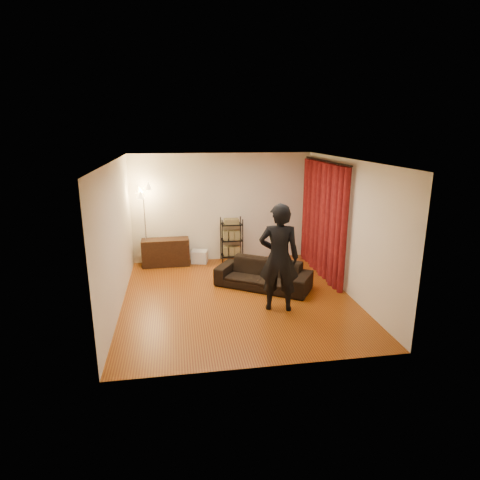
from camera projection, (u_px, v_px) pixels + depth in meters
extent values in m
plane|color=#935112|center=(237.00, 297.00, 8.06)|extent=(5.00, 5.00, 0.00)
plane|color=white|center=(237.00, 161.00, 7.34)|extent=(5.00, 5.00, 0.00)
plane|color=beige|center=(222.00, 208.00, 10.08)|extent=(5.00, 0.00, 5.00)
plane|color=beige|center=(266.00, 278.00, 5.32)|extent=(5.00, 0.00, 5.00)
plane|color=beige|center=(116.00, 237.00, 7.36)|extent=(0.00, 5.00, 5.00)
plane|color=beige|center=(348.00, 227.00, 8.05)|extent=(0.00, 5.00, 5.00)
cylinder|color=black|center=(326.00, 161.00, 8.78)|extent=(0.04, 2.65, 0.04)
imported|color=black|center=(263.00, 274.00, 8.47)|extent=(2.08, 1.73, 0.58)
imported|color=black|center=(279.00, 258.00, 7.26)|extent=(0.83, 0.65, 2.01)
cube|color=black|center=(166.00, 252.00, 9.85)|extent=(1.15, 0.45, 0.67)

